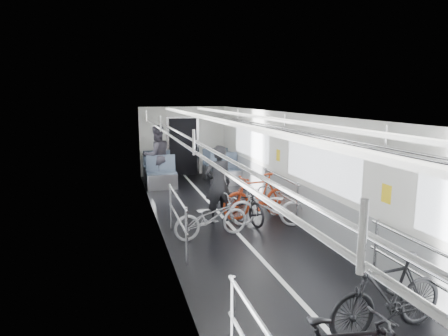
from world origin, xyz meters
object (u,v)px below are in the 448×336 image
at_px(bike_right_mid, 267,207).
at_px(bike_aisle, 244,202).
at_px(bike_right_near, 388,295).
at_px(bike_right_far, 258,196).
at_px(person_standing, 218,184).
at_px(bike_left_far, 211,217).
at_px(person_seated, 157,156).

distance_m(bike_right_mid, bike_aisle, 0.62).
bearing_deg(bike_right_near, bike_right_far, 173.34).
bearing_deg(person_standing, bike_aisle, 162.43).
bearing_deg(bike_left_far, bike_right_far, -64.45).
xyz_separation_m(bike_right_near, bike_right_mid, (0.12, 4.07, -0.06)).
bearing_deg(bike_right_mid, person_seated, -141.98).
relative_size(bike_aisle, person_seated, 0.87).
relative_size(bike_right_mid, person_seated, 0.87).
bearing_deg(person_seated, bike_right_mid, 95.01).
distance_m(bike_right_far, person_seated, 4.42).
bearing_deg(bike_aisle, bike_right_mid, -66.11).
distance_m(bike_right_far, person_standing, 0.99).
distance_m(bike_right_near, person_seated, 8.85).
bearing_deg(bike_right_near, person_standing, -175.28).
bearing_deg(person_standing, bike_right_far, 172.81).
xyz_separation_m(bike_right_near, person_seated, (-1.71, 8.67, 0.46)).
xyz_separation_m(bike_left_far, bike_right_near, (1.20, -3.73, 0.08)).
relative_size(bike_right_mid, person_standing, 0.95).
relative_size(bike_left_far, bike_right_mid, 0.95).
height_order(bike_aisle, person_standing, person_standing).
xyz_separation_m(bike_left_far, bike_right_far, (1.32, 0.94, 0.11)).
distance_m(bike_right_near, bike_right_far, 4.67).
xyz_separation_m(bike_left_far, bike_right_mid, (1.32, 0.34, 0.02)).
height_order(bike_left_far, person_seated, person_seated).
bearing_deg(bike_aisle, person_standing, 156.84).
distance_m(bike_left_far, bike_aisle, 1.27).
distance_m(bike_right_mid, bike_right_far, 0.61).
xyz_separation_m(bike_left_far, bike_aisle, (0.95, 0.84, 0.02)).
bearing_deg(bike_right_far, bike_right_near, -8.60).
bearing_deg(person_seated, person_standing, 85.93).
height_order(bike_right_near, person_seated, person_seated).
height_order(bike_left_far, person_standing, person_standing).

